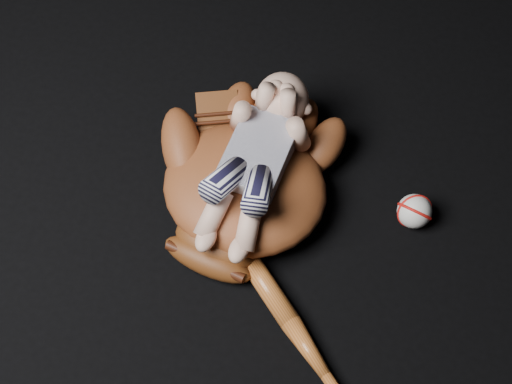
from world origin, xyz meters
TOP-DOWN VIEW (x-y plane):
  - baseball_glove at (-0.01, 0.14)m, footprint 0.48×0.52m
  - newborn_baby at (-0.00, 0.15)m, footprint 0.24×0.40m
  - baseball_bat at (0.12, -0.11)m, footprint 0.28×0.33m
  - baseball at (0.30, 0.15)m, footprint 0.07×0.07m

SIDE VIEW (x-z plane):
  - baseball_bat at x=0.12m, z-range 0.00..0.04m
  - baseball at x=0.30m, z-range 0.00..0.06m
  - baseball_glove at x=-0.01m, z-range 0.00..0.13m
  - newborn_baby at x=0.00m, z-range 0.05..0.20m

